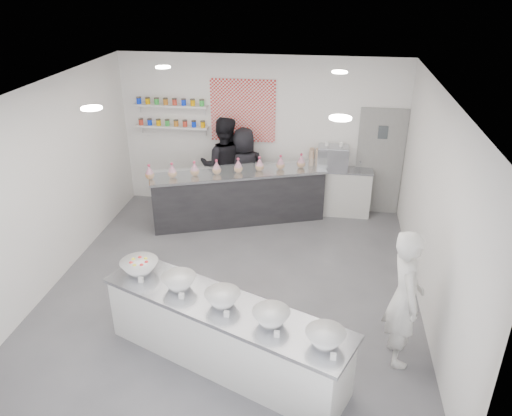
{
  "coord_description": "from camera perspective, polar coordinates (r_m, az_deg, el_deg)",
  "views": [
    {
      "loc": [
        1.27,
        -6.26,
        4.43
      ],
      "look_at": [
        0.29,
        0.4,
        1.16
      ],
      "focal_mm": 35.0,
      "sensor_mm": 36.0,
      "label": 1
    }
  ],
  "objects": [
    {
      "name": "back_bar",
      "position": [
        9.42,
        -1.98,
        1.23
      ],
      "size": [
        3.26,
        1.67,
        1.01
      ],
      "primitive_type": "cube",
      "rotation": [
        0.0,
        0.0,
        0.35
      ],
      "color": "black",
      "rests_on": "floor"
    },
    {
      "name": "ceiling",
      "position": [
        6.55,
        -3.06,
        13.22
      ],
      "size": [
        6.0,
        6.0,
        0.0
      ],
      "primitive_type": "plane",
      "rotation": [
        3.14,
        0.0,
        0.0
      ],
      "color": "white",
      "rests_on": "floor"
    },
    {
      "name": "right_wall",
      "position": [
        7.07,
        19.68,
        -0.23
      ],
      "size": [
        0.0,
        6.0,
        6.0
      ],
      "primitive_type": "plane",
      "rotation": [
        1.57,
        0.0,
        -1.57
      ],
      "color": "white",
      "rests_on": "floor"
    },
    {
      "name": "prep_counter",
      "position": [
        6.21,
        -3.7,
        -14.21
      ],
      "size": [
        3.23,
        1.93,
        0.87
      ],
      "primitive_type": "cube",
      "rotation": [
        0.0,
        0.0,
        -0.4
      ],
      "color": "beige",
      "rests_on": "floor"
    },
    {
      "name": "floor",
      "position": [
        7.77,
        -2.54,
        -8.9
      ],
      "size": [
        6.0,
        6.0,
        0.0
      ],
      "primitive_type": "plane",
      "color": "#515156",
      "rests_on": "ground"
    },
    {
      "name": "jar_shelf_upper",
      "position": [
        9.94,
        -9.73,
        11.48
      ],
      "size": [
        1.45,
        0.22,
        0.04
      ],
      "primitive_type": "cube",
      "color": "silver",
      "rests_on": "back_wall"
    },
    {
      "name": "downlight_2",
      "position": [
        8.43,
        -10.58,
        15.55
      ],
      "size": [
        0.24,
        0.24,
        0.02
      ],
      "primitive_type": "cylinder",
      "color": "white",
      "rests_on": "ceiling"
    },
    {
      "name": "cookie_bags",
      "position": [
        9.17,
        -2.05,
        4.89
      ],
      "size": [
        3.21,
        1.3,
        0.28
      ],
      "primitive_type": null,
      "rotation": [
        0.0,
        0.0,
        0.35
      ],
      "color": "#C67796",
      "rests_on": "back_bar"
    },
    {
      "name": "sneeze_guard",
      "position": [
        8.91,
        -1.74,
        4.23
      ],
      "size": [
        3.02,
        1.11,
        0.27
      ],
      "primitive_type": "cube",
      "rotation": [
        0.0,
        0.0,
        0.35
      ],
      "color": "white",
      "rests_on": "back_bar"
    },
    {
      "name": "jar_shelf_lower",
      "position": [
        10.05,
        -9.55,
        9.17
      ],
      "size": [
        1.45,
        0.22,
        0.04
      ],
      "primitive_type": "cube",
      "color": "silver",
      "rests_on": "back_wall"
    },
    {
      "name": "back_door",
      "position": [
        9.88,
        13.93,
        5.09
      ],
      "size": [
        0.88,
        0.04,
        2.1
      ],
      "primitive_type": "cube",
      "color": "gray",
      "rests_on": "floor"
    },
    {
      "name": "label_cards",
      "position": [
        5.51,
        -2.71,
        -13.93
      ],
      "size": [
        2.66,
        0.04,
        0.07
      ],
      "primitive_type": null,
      "color": "white",
      "rests_on": "prep_counter"
    },
    {
      "name": "espresso_ledge",
      "position": [
        9.87,
        9.33,
        1.86
      ],
      "size": [
        1.26,
        0.4,
        0.94
      ],
      "primitive_type": "cube",
      "color": "beige",
      "rests_on": "floor"
    },
    {
      "name": "staff_left",
      "position": [
        9.71,
        -3.66,
        4.88
      ],
      "size": [
        1.02,
        0.84,
        1.92
      ],
      "primitive_type": "imported",
      "rotation": [
        0.0,
        0.0,
        3.27
      ],
      "color": "black",
      "rests_on": "floor"
    },
    {
      "name": "downlight_1",
      "position": [
        5.46,
        9.62,
        10.11
      ],
      "size": [
        0.24,
        0.24,
        0.02
      ],
      "primitive_type": "cylinder",
      "color": "white",
      "rests_on": "ceiling"
    },
    {
      "name": "staff_right",
      "position": [
        9.68,
        -1.35,
        4.21
      ],
      "size": [
        0.97,
        0.79,
        1.72
      ],
      "primitive_type": "imported",
      "rotation": [
        0.0,
        0.0,
        3.47
      ],
      "color": "black",
      "rests_on": "floor"
    },
    {
      "name": "left_wall",
      "position": [
        8.0,
        -22.53,
        2.32
      ],
      "size": [
        0.0,
        6.0,
        6.0
      ],
      "primitive_type": "plane",
      "rotation": [
        1.57,
        0.0,
        1.57
      ],
      "color": "white",
      "rests_on": "floor"
    },
    {
      "name": "preserve_jars",
      "position": [
        9.96,
        -9.7,
        10.67
      ],
      "size": [
        1.45,
        0.1,
        0.56
      ],
      "primitive_type": null,
      "color": "red",
      "rests_on": "jar_shelf_lower"
    },
    {
      "name": "back_wall",
      "position": [
        9.79,
        0.59,
        8.47
      ],
      "size": [
        5.5,
        0.0,
        5.5
      ],
      "primitive_type": "plane",
      "rotation": [
        1.57,
        0.0,
        0.0
      ],
      "color": "white",
      "rests_on": "floor"
    },
    {
      "name": "downlight_3",
      "position": [
        7.99,
        9.54,
        15.08
      ],
      "size": [
        0.24,
        0.24,
        0.02
      ],
      "primitive_type": "cylinder",
      "color": "white",
      "rests_on": "ceiling"
    },
    {
      "name": "espresso_machine",
      "position": [
        9.61,
        8.78,
        5.66
      ],
      "size": [
        0.58,
        0.4,
        0.44
      ],
      "primitive_type": "cube",
      "color": "#93969E",
      "rests_on": "espresso_ledge"
    },
    {
      "name": "downlight_0",
      "position": [
        6.07,
        -18.28,
        10.79
      ],
      "size": [
        0.24,
        0.24,
        0.02
      ],
      "primitive_type": "cylinder",
      "color": "white",
      "rests_on": "ceiling"
    },
    {
      "name": "cup_stacks",
      "position": [
        9.63,
        6.71,
        5.62
      ],
      "size": [
        0.24,
        0.24,
        0.38
      ],
      "primitive_type": null,
      "color": "tan",
      "rests_on": "espresso_ledge"
    },
    {
      "name": "pattern_panel",
      "position": [
        9.7,
        -1.51,
        11.05
      ],
      "size": [
        1.25,
        0.03,
        1.2
      ],
      "primitive_type": "cube",
      "color": "red",
      "rests_on": "back_wall"
    },
    {
      "name": "prep_bowls",
      "position": [
        5.89,
        -3.84,
        -10.32
      ],
      "size": [
        2.99,
        1.68,
        0.17
      ],
      "primitive_type": null,
      "rotation": [
        0.0,
        0.0,
        -0.4
      ],
      "color": "white",
      "rests_on": "prep_counter"
    },
    {
      "name": "woman_prep",
      "position": [
        6.25,
        16.6,
        -9.86
      ],
      "size": [
        0.49,
        0.69,
        1.78
      ],
      "primitive_type": "imported",
      "rotation": [
        0.0,
        0.0,
        1.68
      ],
      "color": "silver",
      "rests_on": "floor"
    }
  ]
}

